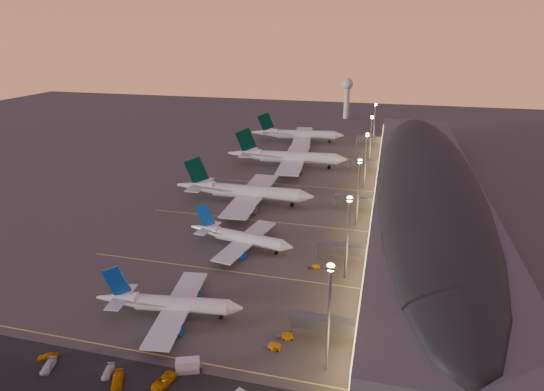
{
  "coord_description": "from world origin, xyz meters",
  "views": [
    {
      "loc": [
        44.58,
        -120.16,
        69.43
      ],
      "look_at": [
        2.0,
        45.0,
        7.0
      ],
      "focal_mm": 30.0,
      "sensor_mm": 36.0,
      "label": 1
    }
  ],
  "objects_px": {
    "airliner_wide_far": "(298,135)",
    "baggage_tug_c": "(314,267)",
    "airliner_narrow_south": "(169,304)",
    "radar_tower": "(347,92)",
    "airliner_narrow_north": "(240,237)",
    "service_van_d": "(164,381)",
    "baggage_tug_b": "(285,336)",
    "service_van_a": "(48,366)",
    "baggage_tug_a": "(273,347)",
    "airliner_wide_near": "(244,192)",
    "service_van_c": "(108,372)",
    "airliner_wide_mid": "(287,157)",
    "catering_truck_a": "(189,366)",
    "service_van_b": "(117,380)",
    "service_van_f": "(48,356)"
  },
  "relations": [
    {
      "from": "airliner_wide_far",
      "to": "baggage_tug_c",
      "type": "relative_size",
      "value": 17.03
    },
    {
      "from": "airliner_narrow_south",
      "to": "radar_tower",
      "type": "height_order",
      "value": "radar_tower"
    },
    {
      "from": "airliner_narrow_north",
      "to": "service_van_d",
      "type": "bearing_deg",
      "value": -76.23
    },
    {
      "from": "baggage_tug_b",
      "to": "service_van_a",
      "type": "xyz_separation_m",
      "value": [
        -47.52,
        -23.02,
        0.18
      ]
    },
    {
      "from": "radar_tower",
      "to": "baggage_tug_b",
      "type": "bearing_deg",
      "value": -87.04
    },
    {
      "from": "airliner_narrow_south",
      "to": "baggage_tug_b",
      "type": "bearing_deg",
      "value": -10.78
    },
    {
      "from": "baggage_tug_a",
      "to": "airliner_wide_near",
      "type": "bearing_deg",
      "value": 117.41
    },
    {
      "from": "baggage_tug_b",
      "to": "baggage_tug_c",
      "type": "bearing_deg",
      "value": 73.29
    },
    {
      "from": "service_van_c",
      "to": "airliner_wide_near",
      "type": "bearing_deg",
      "value": 76.8
    },
    {
      "from": "airliner_narrow_north",
      "to": "airliner_wide_mid",
      "type": "bearing_deg",
      "value": 103.08
    },
    {
      "from": "catering_truck_a",
      "to": "service_van_a",
      "type": "height_order",
      "value": "catering_truck_a"
    },
    {
      "from": "service_van_a",
      "to": "baggage_tug_c",
      "type": "bearing_deg",
      "value": 36.71
    },
    {
      "from": "airliner_wide_mid",
      "to": "airliner_wide_far",
      "type": "distance_m",
      "value": 57.94
    },
    {
      "from": "baggage_tug_a",
      "to": "baggage_tug_b",
      "type": "distance_m",
      "value": 4.76
    },
    {
      "from": "airliner_wide_near",
      "to": "service_van_d",
      "type": "xyz_separation_m",
      "value": [
        16.12,
        -105.03,
        -4.13
      ]
    },
    {
      "from": "airliner_narrow_north",
      "to": "airliner_narrow_south",
      "type": "bearing_deg",
      "value": -87.25
    },
    {
      "from": "baggage_tug_c",
      "to": "service_van_b",
      "type": "distance_m",
      "value": 66.5
    },
    {
      "from": "airliner_narrow_north",
      "to": "baggage_tug_a",
      "type": "relative_size",
      "value": 9.44
    },
    {
      "from": "airliner_narrow_north",
      "to": "airliner_wide_far",
      "type": "bearing_deg",
      "value": 104.08
    },
    {
      "from": "service_van_f",
      "to": "service_van_b",
      "type": "bearing_deg",
      "value": 52.6
    },
    {
      "from": "airliner_wide_far",
      "to": "service_van_f",
      "type": "height_order",
      "value": "airliner_wide_far"
    },
    {
      "from": "airliner_wide_near",
      "to": "service_van_b",
      "type": "relative_size",
      "value": 10.86
    },
    {
      "from": "airliner_narrow_south",
      "to": "airliner_wide_near",
      "type": "bearing_deg",
      "value": 86.49
    },
    {
      "from": "service_van_d",
      "to": "service_van_b",
      "type": "bearing_deg",
      "value": -152.02
    },
    {
      "from": "airliner_narrow_north",
      "to": "service_van_c",
      "type": "distance_m",
      "value": 65.42
    },
    {
      "from": "radar_tower",
      "to": "service_van_c",
      "type": "xyz_separation_m",
      "value": [
        -18.89,
        -313.25,
        -21.2
      ]
    },
    {
      "from": "baggage_tug_a",
      "to": "catering_truck_a",
      "type": "relative_size",
      "value": 0.69
    },
    {
      "from": "airliner_narrow_north",
      "to": "radar_tower",
      "type": "bearing_deg",
      "value": 97.38
    },
    {
      "from": "airliner_narrow_south",
      "to": "baggage_tug_c",
      "type": "xyz_separation_m",
      "value": [
        31.95,
        33.81,
        -3.09
      ]
    },
    {
      "from": "airliner_narrow_north",
      "to": "service_van_a",
      "type": "xyz_separation_m",
      "value": [
        -21.93,
        -66.61,
        -2.83
      ]
    },
    {
      "from": "airliner_narrow_north",
      "to": "catering_truck_a",
      "type": "bearing_deg",
      "value": -72.51
    },
    {
      "from": "baggage_tug_c",
      "to": "service_van_c",
      "type": "relative_size",
      "value": 0.76
    },
    {
      "from": "baggage_tug_a",
      "to": "baggage_tug_b",
      "type": "relative_size",
      "value": 0.95
    },
    {
      "from": "baggage_tug_a",
      "to": "service_van_b",
      "type": "relative_size",
      "value": 0.74
    },
    {
      "from": "service_van_d",
      "to": "service_van_f",
      "type": "height_order",
      "value": "service_van_d"
    },
    {
      "from": "service_van_c",
      "to": "service_van_d",
      "type": "bearing_deg",
      "value": -13.86
    },
    {
      "from": "service_van_c",
      "to": "service_van_b",
      "type": "bearing_deg",
      "value": -43.77
    },
    {
      "from": "airliner_narrow_south",
      "to": "service_van_c",
      "type": "bearing_deg",
      "value": -106.03
    },
    {
      "from": "airliner_wide_near",
      "to": "airliner_wide_mid",
      "type": "bearing_deg",
      "value": 82.71
    },
    {
      "from": "baggage_tug_c",
      "to": "service_van_f",
      "type": "bearing_deg",
      "value": -135.65
    },
    {
      "from": "baggage_tug_a",
      "to": "baggage_tug_c",
      "type": "distance_m",
      "value": 39.76
    },
    {
      "from": "radar_tower",
      "to": "service_van_f",
      "type": "distance_m",
      "value": 314.96
    },
    {
      "from": "service_van_a",
      "to": "baggage_tug_b",
      "type": "bearing_deg",
      "value": 12.4
    },
    {
      "from": "service_van_b",
      "to": "service_van_c",
      "type": "distance_m",
      "value": 3.97
    },
    {
      "from": "baggage_tug_c",
      "to": "catering_truck_a",
      "type": "bearing_deg",
      "value": -113.13
    },
    {
      "from": "airliner_wide_mid",
      "to": "service_van_b",
      "type": "relative_size",
      "value": 11.71
    },
    {
      "from": "airliner_wide_near",
      "to": "service_van_f",
      "type": "xyz_separation_m",
      "value": [
        -12.61,
        -104.35,
        -4.22
      ]
    },
    {
      "from": "airliner_narrow_north",
      "to": "baggage_tug_a",
      "type": "height_order",
      "value": "airliner_narrow_north"
    },
    {
      "from": "catering_truck_a",
      "to": "airliner_narrow_north",
      "type": "bearing_deg",
      "value": 76.8
    },
    {
      "from": "airliner_narrow_north",
      "to": "baggage_tug_a",
      "type": "xyz_separation_m",
      "value": [
        23.58,
        -47.9,
        -3.02
      ]
    }
  ]
}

